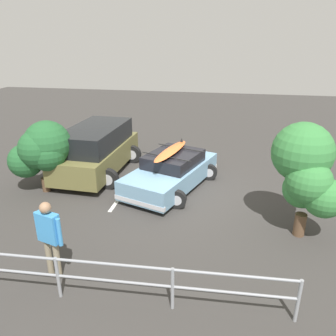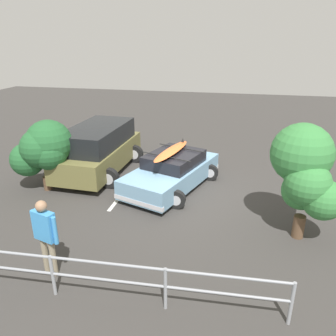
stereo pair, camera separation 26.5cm
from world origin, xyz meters
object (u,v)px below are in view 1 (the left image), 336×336
sedan_car (172,171)px  bush_near_right (43,148)px  suv_car (97,149)px  person_bystander (49,233)px  bush_near_left (307,170)px

sedan_car → bush_near_right: bush_near_right is taller
suv_car → bush_near_right: (1.09, 1.80, 0.57)m
bush_near_right → person_bystander: bearing=120.9°
sedan_car → bush_near_left: bush_near_left is taller
sedan_car → person_bystander: person_bystander is taller
sedan_car → person_bystander: 5.32m
sedan_car → person_bystander: (1.71, 5.02, 0.49)m
bush_near_left → bush_near_right: size_ratio=1.23×
suv_car → bush_near_right: bush_near_right is taller
sedan_car → person_bystander: bearing=71.1°
sedan_car → bush_near_left: size_ratio=1.50×
suv_car → bush_near_left: (-6.88, 2.93, 0.83)m
bush_near_left → bush_near_right: bush_near_left is taller
sedan_car → bush_near_left: 4.54m
person_bystander → suv_car: bearing=-77.2°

